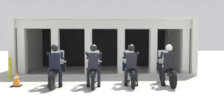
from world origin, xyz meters
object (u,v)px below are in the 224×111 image
object	(u,v)px
traffic_cone_flank	(16,79)
bollard_kerbside	(10,68)
motorcycle_center_right	(130,72)
police_officer_center_right	(131,61)
motorcycle_far_right	(166,72)
police_officer_center_left	(94,62)
police_officer_far_left	(55,62)
motorcycle_far_left	(57,73)
police_officer_far_right	(169,61)
motorcycle_center_left	(94,72)

from	to	relation	value
traffic_cone_flank	bollard_kerbside	distance (m)	2.28
motorcycle_center_right	traffic_cone_flank	bearing A→B (deg)	-168.00
police_officer_center_right	motorcycle_far_right	distance (m)	1.51
police_officer_center_left	motorcycle_far_right	distance (m)	2.91
police_officer_far_left	motorcycle_center_right	world-z (taller)	police_officer_far_left
motorcycle_far_left	traffic_cone_flank	bearing A→B (deg)	-166.30
motorcycle_far_right	police_officer_far_right	bearing A→B (deg)	-86.37
police_officer_far_left	bollard_kerbside	distance (m)	3.41
police_officer_center_left	bollard_kerbside	size ratio (longest dim) A/B	1.58
motorcycle_center_right	bollard_kerbside	world-z (taller)	motorcycle_center_right
motorcycle_far_left	bollard_kerbside	distance (m)	3.20
police_officer_center_right	motorcycle_center_left	bearing A→B (deg)	-177.29
bollard_kerbside	police_officer_center_left	bearing A→B (deg)	-28.71
police_officer_far_left	motorcycle_center_left	world-z (taller)	police_officer_far_left
traffic_cone_flank	bollard_kerbside	size ratio (longest dim) A/B	0.59
police_officer_center_left	traffic_cone_flank	world-z (taller)	police_officer_center_left
police_officer_center_left	police_officer_center_right	size ratio (longest dim) A/B	1.00
motorcycle_far_left	motorcycle_far_right	world-z (taller)	same
police_officer_far_left	police_officer_far_right	world-z (taller)	same
police_officer_far_left	motorcycle_center_left	distance (m)	1.52
motorcycle_far_left	police_officer_center_left	bearing A→B (deg)	-0.81
police_officer_center_left	police_officer_center_right	bearing A→B (deg)	18.87
police_officer_far_right	bollard_kerbside	xyz separation A→B (m)	(-6.85, 2.14, -0.44)
motorcycle_far_right	police_officer_far_right	world-z (taller)	police_officer_far_right
police_officer_center_right	motorcycle_far_left	bearing A→B (deg)	-173.99
motorcycle_far_right	bollard_kerbside	bearing A→B (deg)	168.75
police_officer_far_left	police_officer_far_right	bearing A→B (deg)	11.02
police_officer_far_left	police_officer_far_right	size ratio (longest dim) A/B	1.00
motorcycle_far_left	motorcycle_far_right	distance (m)	4.28
motorcycle_far_right	motorcycle_center_right	bearing A→B (deg)	-178.95
police_officer_far_right	traffic_cone_flank	bearing A→B (deg)	-177.49
motorcycle_far_left	motorcycle_center_left	bearing A→B (deg)	10.44
motorcycle_far_left	police_officer_far_right	world-z (taller)	police_officer_far_right
bollard_kerbside	motorcycle_far_right	bearing A→B (deg)	-15.14
police_officer_center_right	traffic_cone_flank	world-z (taller)	police_officer_center_right
motorcycle_far_left	police_officer_center_right	distance (m)	2.89
bollard_kerbside	motorcycle_center_right	bearing A→B (deg)	-18.19
police_officer_far_left	motorcycle_far_right	world-z (taller)	police_officer_far_left
motorcycle_center_right	motorcycle_center_left	bearing A→B (deg)	-165.95
motorcycle_far_left	traffic_cone_flank	world-z (taller)	motorcycle_far_left
motorcycle_far_left	police_officer_center_left	world-z (taller)	police_officer_center_left
police_officer_center_right	motorcycle_far_right	world-z (taller)	police_officer_center_right
motorcycle_center_left	motorcycle_center_right	xyz separation A→B (m)	(1.43, 0.12, 0.00)
motorcycle_far_left	police_officer_center_right	world-z (taller)	police_officer_center_right
motorcycle_center_left	police_officer_center_left	world-z (taller)	police_officer_center_left
police_officer_center_left	motorcycle_center_right	size ratio (longest dim) A/B	0.78
motorcycle_center_left	motorcycle_center_right	bearing A→B (deg)	18.87
motorcycle_center_left	motorcycle_center_right	size ratio (longest dim) A/B	1.00
police_officer_center_left	police_officer_center_right	world-z (taller)	same
bollard_kerbside	police_officer_far_right	bearing A→B (deg)	-17.33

